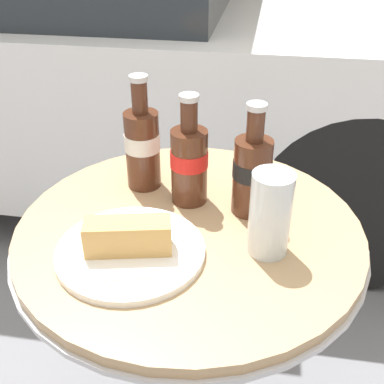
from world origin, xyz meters
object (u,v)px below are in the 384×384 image
Objects in this scene: cola_bottle_left at (142,145)px; drinking_glass at (270,217)px; lunch_plate_near at (130,246)px; parked_car at (53,34)px; cola_bottle_right at (189,161)px; cola_bottle_center at (252,172)px; bistro_table at (189,299)px.

cola_bottle_left reaches higher than drinking_glass.
drinking_glass is 0.23m from lunch_plate_near.
cola_bottle_left reaches higher than lunch_plate_near.
cola_bottle_left is 1.73m from parked_car.
cola_bottle_left reaches higher than cola_bottle_right.
cola_bottle_center is 0.25m from lunch_plate_near.
lunch_plate_near is (-0.07, -0.18, -0.07)m from cola_bottle_right.
parked_car reaches higher than cola_bottle_center.
cola_bottle_center is 0.05× the size of parked_car.
bistro_table is 0.24m from lunch_plate_near.
bistro_table is 1.89m from parked_car.
lunch_plate_near is at bearing -167.14° from drinking_glass.
cola_bottle_center is 0.12m from drinking_glass.
lunch_plate_near is at bearing -110.30° from cola_bottle_right.
cola_bottle_right is at bearing 99.48° from bistro_table.
parked_car reaches higher than lunch_plate_near.
cola_bottle_center is at bearing -55.57° from parked_car.
cola_bottle_right is 1.01× the size of cola_bottle_center.
lunch_plate_near reaches higher than bistro_table.
cola_bottle_left is (-0.11, 0.12, 0.27)m from bistro_table.
parked_car is (-1.10, 1.67, -0.16)m from drinking_glass.
bistro_table is 5.19× the size of drinking_glass.
cola_bottle_right is at bearing 139.31° from drinking_glass.
lunch_plate_near is 1.94m from parked_car.
cola_bottle_right is 0.12m from cola_bottle_center.
lunch_plate_near is at bearing -81.77° from cola_bottle_left.
cola_bottle_left is 0.22m from cola_bottle_center.
cola_bottle_left is at bearing 164.53° from cola_bottle_center.
drinking_glass is at bearing -40.69° from cola_bottle_right.
parked_car is at bearing 121.71° from cola_bottle_right.
cola_bottle_center is at bearing -15.47° from cola_bottle_left.
drinking_glass is at bearing -56.55° from parked_car.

